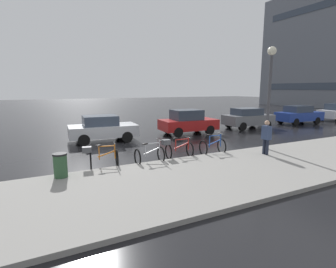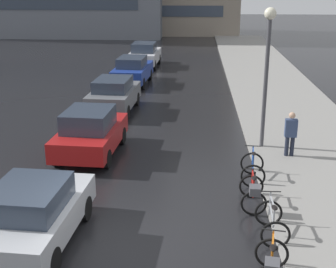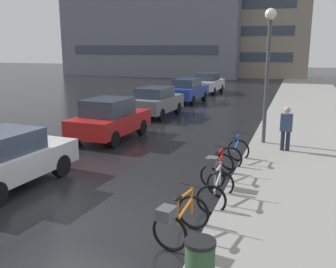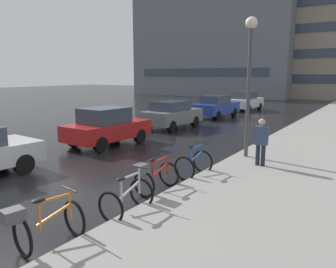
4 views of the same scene
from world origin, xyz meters
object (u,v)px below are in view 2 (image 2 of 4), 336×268
Objects in this scene: bicycle_farthest at (253,168)px; streetlamp at (267,56)px; bicycle_third at (253,192)px; car_silver at (33,213)px; car_blue at (133,70)px; car_red at (90,132)px; pedestrian at (291,133)px; bicycle_nearest at (271,266)px; car_white at (145,54)px; car_grey at (114,95)px; bicycle_second at (272,222)px.

streetlamp is (0.65, 2.77, 3.00)m from bicycle_farthest.
car_silver reaches higher than bicycle_third.
bicycle_farthest is 14.34m from car_blue.
car_red is 2.33× the size of pedestrian.
car_silver is at bearing 165.82° from bicycle_nearest.
car_white is at bearing 101.93° from bicycle_nearest.
car_silver is (-5.33, -2.02, 0.29)m from bicycle_third.
car_grey reaches higher than bicycle_farthest.
bicycle_nearest is at bearing -90.31° from bicycle_third.
streetlamp reaches higher than car_silver.
bicycle_nearest is at bearing -78.07° from car_white.
pedestrian is (6.88, -11.41, 0.14)m from car_blue.
car_silver is 0.95× the size of car_white.
streetlamp reaches higher than bicycle_farthest.
car_silver reaches higher than bicycle_farthest.
bicycle_farthest is 0.29× the size of car_grey.
car_silver is at bearing -145.03° from bicycle_farthest.
bicycle_farthest is at bearing 87.62° from bicycle_nearest.
car_white is (-5.12, 20.79, 0.34)m from bicycle_third.
bicycle_farthest is 0.67× the size of pedestrian.
car_silver is 9.44m from streetlamp.
car_white is 18.38m from pedestrian.
car_white is (-5.41, 22.20, 0.44)m from bicycle_second.
car_red is 6.66m from streetlamp.
bicycle_nearest is 0.35× the size of car_silver.
car_blue is 2.49× the size of pedestrian.
car_grey is 2.32× the size of pedestrian.
car_red is 1.00× the size of car_grey.
car_blue is (-5.52, 16.54, 0.42)m from bicycle_second.
car_blue reaches higher than bicycle_farthest.
pedestrian is (1.66, 3.71, 0.46)m from bicycle_third.
car_red is at bearing 136.81° from bicycle_second.
car_white is (-5.32, 18.94, 0.42)m from bicycle_farthest.
bicycle_second is 0.66× the size of pedestrian.
car_white is at bearing 88.92° from car_grey.
bicycle_nearest is 0.28× the size of streetlamp.
car_silver is at bearing -173.85° from bicycle_second.
streetlamp reaches higher than car_white.
bicycle_second is at bearing 6.15° from car_silver.
car_red is 11.34m from car_blue.
pedestrian reaches higher than car_silver.
car_silver is 1.02× the size of car_grey.
car_red is at bearing -90.06° from car_blue.
car_white reaches higher than bicycle_nearest.
car_silver is (-5.32, 1.34, 0.29)m from bicycle_nearest.
bicycle_farthest is 9.29m from car_grey.
streetlamp reaches higher than car_grey.
bicycle_nearest is 0.33× the size of car_white.
car_white is at bearing 110.24° from streetlamp.
car_silver is at bearing -140.66° from pedestrian.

